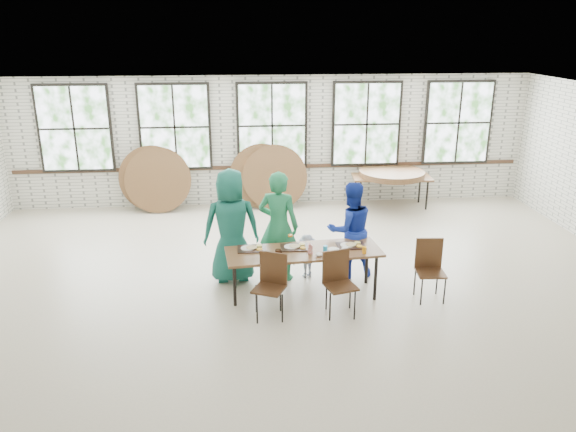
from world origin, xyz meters
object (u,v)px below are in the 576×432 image
object	(u,v)px
chair_near_right	(338,277)
storage_table	(391,179)
dining_table	(304,254)
chair_near_left	(271,280)

from	to	relation	value
chair_near_right	storage_table	distance (m)	5.37
dining_table	chair_near_right	size ratio (longest dim) A/B	2.59
dining_table	chair_near_right	xyz separation A→B (m)	(0.44, -0.62, -0.13)
chair_near_left	chair_near_right	xyz separation A→B (m)	(0.98, -0.01, 0.00)
chair_near_right	dining_table	bearing A→B (deg)	109.84
dining_table	storage_table	world-z (taller)	same
dining_table	chair_near_right	distance (m)	0.77
dining_table	storage_table	distance (m)	5.01
storage_table	chair_near_left	bearing A→B (deg)	-117.38
chair_near_left	storage_table	world-z (taller)	chair_near_left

